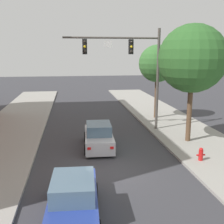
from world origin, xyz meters
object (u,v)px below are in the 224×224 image
at_px(traffic_signal_mast, 132,60).
at_px(street_tree_nearest, 192,59).
at_px(fire_hydrant, 201,154).
at_px(car_following_blue, 74,199).
at_px(car_lead_silver, 99,136).
at_px(street_tree_second, 157,64).

relative_size(traffic_signal_mast, street_tree_nearest, 0.99).
bearing_deg(fire_hydrant, street_tree_nearest, 77.80).
distance_m(traffic_signal_mast, fire_hydrant, 8.57).
bearing_deg(car_following_blue, traffic_signal_mast, 67.48).
height_order(car_lead_silver, street_tree_second, street_tree_second).
distance_m(car_lead_silver, car_following_blue, 7.66).
distance_m(car_following_blue, street_tree_second, 16.84).
bearing_deg(car_following_blue, car_lead_silver, 77.49).
bearing_deg(street_tree_second, traffic_signal_mast, -130.36).
height_order(fire_hydrant, street_tree_second, street_tree_second).
bearing_deg(car_lead_silver, fire_hydrant, -32.34).
bearing_deg(car_lead_silver, traffic_signal_mast, 49.53).
distance_m(car_lead_silver, fire_hydrant, 6.23).
bearing_deg(street_tree_nearest, car_lead_silver, -179.46).
xyz_separation_m(fire_hydrant, street_tree_nearest, (0.73, 3.39, 5.03)).
relative_size(car_following_blue, fire_hydrant, 6.00).
distance_m(traffic_signal_mast, car_lead_silver, 6.34).
height_order(traffic_signal_mast, street_tree_second, traffic_signal_mast).
relative_size(street_tree_nearest, street_tree_second, 1.17).
relative_size(car_lead_silver, street_tree_nearest, 0.57).
xyz_separation_m(traffic_signal_mast, fire_hydrant, (2.45, -6.62, -4.86)).
relative_size(traffic_signal_mast, fire_hydrant, 10.42).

